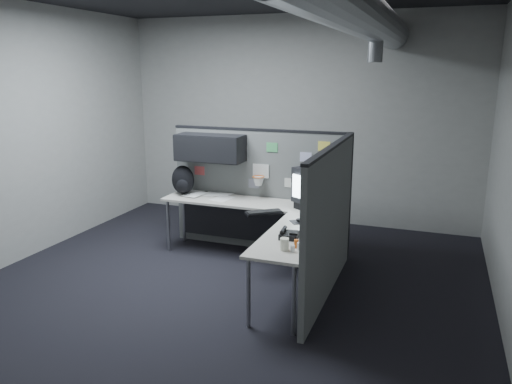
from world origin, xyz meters
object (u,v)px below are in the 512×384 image
at_px(desk, 260,218).
at_px(monitor, 317,188).
at_px(phone, 289,235).
at_px(backpack, 183,180).
at_px(keyboard, 264,213).

xyz_separation_m(desk, monitor, (0.63, 0.25, 0.38)).
relative_size(monitor, phone, 2.80).
bearing_deg(desk, backpack, 165.17).
bearing_deg(keyboard, monitor, 47.79).
distance_m(monitor, backpack, 1.87).
bearing_deg(phone, desk, 129.25).
bearing_deg(phone, backpack, 150.92).
xyz_separation_m(desk, phone, (0.63, -0.91, 0.15)).
bearing_deg(desk, monitor, 21.26).
xyz_separation_m(phone, backpack, (-1.86, 1.23, 0.16)).
relative_size(phone, backpack, 0.56).
distance_m(desk, phone, 1.12).
height_order(phone, backpack, backpack).
bearing_deg(backpack, keyboard, -25.60).
height_order(desk, monitor, monitor).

